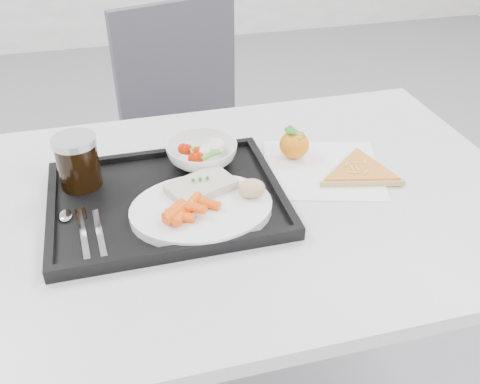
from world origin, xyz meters
The scene contains 14 objects.
table centered at (0.00, 0.30, 0.68)m, with size 1.20×0.80×0.75m.
chair centered at (0.01, 0.99, 0.54)m, with size 0.52×0.53×0.93m.
tray centered at (-0.13, 0.31, 0.76)m, with size 0.45×0.35×0.03m.
dinner_plate centered at (-0.08, 0.24, 0.77)m, with size 0.27×0.27×0.02m.
fish_fillet centered at (-0.07, 0.29, 0.79)m, with size 0.15×0.12×0.02m.
bread_roll centered at (0.02, 0.25, 0.80)m, with size 0.05×0.05×0.03m.
salad_bowl centered at (-0.04, 0.42, 0.79)m, with size 0.15×0.15×0.05m.
cola_glass centered at (-0.29, 0.40, 0.82)m, with size 0.09×0.09×0.11m.
cutlery centered at (-0.30, 0.25, 0.77)m, with size 0.09×0.17×0.01m.
napkin centered at (0.21, 0.35, 0.75)m, with size 0.31×0.30×0.00m.
tangerine centered at (0.17, 0.41, 0.79)m, with size 0.07×0.07×0.07m.
pizza_slice centered at (0.28, 0.31, 0.76)m, with size 0.26×0.26×0.02m.
carrot_pile centered at (-0.11, 0.22, 0.80)m, with size 0.12×0.08×0.03m.
salad_contents centered at (-0.03, 0.41, 0.80)m, with size 0.10×0.08×0.03m.
Camera 1 is at (-0.21, -0.56, 1.37)m, focal length 40.00 mm.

